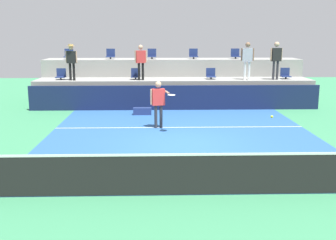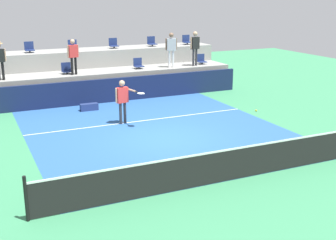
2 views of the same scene
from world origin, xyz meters
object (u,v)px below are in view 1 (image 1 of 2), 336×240
at_px(stadium_chair_lower_right, 211,75).
at_px(tennis_ball, 272,117).
at_px(stadium_chair_upper_left, 111,55).
at_px(spectator_leaning_on_rail, 247,57).
at_px(stadium_chair_upper_mid_left, 152,55).
at_px(spectator_in_grey, 276,57).
at_px(stadium_chair_upper_right, 235,55).
at_px(stadium_chair_lower_left, 136,75).
at_px(stadium_chair_lower_far_right, 285,74).
at_px(tennis_player, 159,100).
at_px(spectator_in_white, 141,59).
at_px(stadium_chair_upper_far_left, 69,55).
at_px(stadium_chair_upper_far_right, 276,55).
at_px(equipment_bag, 142,111).
at_px(spectator_with_hat, 71,59).
at_px(stadium_chair_lower_far_left, 61,75).
at_px(stadium_chair_upper_mid_right, 194,55).

xyz_separation_m(stadium_chair_lower_right, tennis_ball, (0.23, -9.60, -0.11)).
relative_size(stadium_chair_lower_right, tennis_ball, 7.65).
distance_m(stadium_chair_upper_left, spectator_leaning_on_rail, 6.91).
relative_size(stadium_chair_upper_mid_left, spectator_in_grey, 0.30).
bearing_deg(stadium_chair_upper_right, stadium_chair_lower_left, -160.40).
distance_m(stadium_chair_lower_far_right, stadium_chair_upper_mid_left, 6.69).
xyz_separation_m(spectator_in_grey, tennis_ball, (-2.74, -9.22, -0.96)).
xyz_separation_m(stadium_chair_upper_mid_left, tennis_player, (0.30, -6.69, -1.27)).
bearing_deg(spectator_in_white, tennis_player, -80.03).
xyz_separation_m(stadium_chair_upper_far_left, stadium_chair_upper_far_right, (10.65, 0.00, 0.00)).
distance_m(stadium_chair_upper_right, equipment_bag, 6.62).
xyz_separation_m(stadium_chair_upper_left, spectator_in_white, (1.62, -2.18, -0.10)).
distance_m(stadium_chair_upper_left, spectator_with_hat, 2.68).
height_order(stadium_chair_lower_far_left, stadium_chair_upper_far_right, stadium_chair_upper_far_right).
xyz_separation_m(stadium_chair_lower_far_left, stadium_chair_upper_mid_left, (4.27, 1.80, 0.85)).
distance_m(stadium_chair_upper_right, tennis_ball, 11.51).
relative_size(spectator_in_grey, tennis_ball, 25.75).
distance_m(stadium_chair_lower_right, stadium_chair_lower_far_right, 3.58).
relative_size(stadium_chair_lower_right, stadium_chair_upper_left, 1.00).
relative_size(stadium_chair_lower_right, tennis_player, 0.31).
bearing_deg(tennis_player, stadium_chair_upper_mid_right, 74.65).
relative_size(stadium_chair_upper_left, spectator_leaning_on_rail, 0.30).
height_order(stadium_chair_lower_far_right, tennis_ball, stadium_chair_lower_far_right).
height_order(stadium_chair_lower_right, spectator_with_hat, spectator_with_hat).
bearing_deg(spectator_in_grey, stadium_chair_lower_far_right, 32.48).
height_order(stadium_chair_lower_left, spectator_leaning_on_rail, spectator_leaning_on_rail).
relative_size(stadium_chair_lower_right, stadium_chair_upper_far_left, 1.00).
xyz_separation_m(spectator_in_white, equipment_bag, (0.11, -1.96, -2.07)).
bearing_deg(stadium_chair_lower_right, stadium_chair_upper_far_left, 165.66).
height_order(spectator_leaning_on_rail, spectator_in_grey, spectator_in_grey).
bearing_deg(spectator_leaning_on_rail, stadium_chair_lower_far_right, 11.15).
height_order(stadium_chair_lower_left, spectator_in_white, spectator_in_white).
xyz_separation_m(stadium_chair_upper_right, spectator_leaning_on_rail, (0.14, -2.18, -0.01)).
bearing_deg(stadium_chair_upper_mid_left, tennis_player, -87.45).
relative_size(spectator_in_white, tennis_ball, 23.79).
height_order(stadium_chair_upper_mid_left, tennis_player, stadium_chair_upper_mid_left).
height_order(stadium_chair_lower_left, stadium_chair_lower_far_right, same).
relative_size(stadium_chair_upper_left, spectator_with_hat, 0.31).
distance_m(tennis_player, spectator_leaning_on_rail, 6.25).
relative_size(stadium_chair_lower_left, tennis_ball, 7.65).
distance_m(spectator_with_hat, spectator_in_grey, 9.44).
bearing_deg(stadium_chair_upper_mid_right, stadium_chair_lower_left, -148.13).
relative_size(stadium_chair_lower_far_left, spectator_leaning_on_rail, 0.30).
bearing_deg(tennis_player, stadium_chair_lower_far_right, 38.78).
bearing_deg(tennis_player, stadium_chair_upper_right, 59.15).
relative_size(stadium_chair_lower_far_right, stadium_chair_upper_mid_right, 1.00).
xyz_separation_m(stadium_chair_lower_far_right, stadium_chair_upper_right, (-2.09, 1.80, 0.85)).
bearing_deg(stadium_chair_lower_right, tennis_ball, -88.63).
bearing_deg(stadium_chair_upper_far_right, tennis_ball, -106.49).
distance_m(stadium_chair_upper_right, spectator_leaning_on_rail, 2.19).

